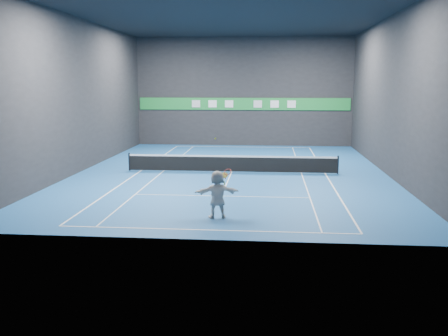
# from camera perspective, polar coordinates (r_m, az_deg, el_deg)

# --- Properties ---
(ground) EXTENTS (26.00, 26.00, 0.00)m
(ground) POSITION_cam_1_polar(r_m,az_deg,el_deg) (29.62, 0.88, -0.47)
(ground) COLOR #1A5393
(ground) RESTS_ON ground
(ceiling) EXTENTS (26.00, 26.00, 0.00)m
(ceiling) POSITION_cam_1_polar(r_m,az_deg,el_deg) (29.40, 0.92, 17.07)
(ceiling) COLOR black
(ceiling) RESTS_ON ground
(wall_back) EXTENTS (18.00, 0.10, 9.00)m
(wall_back) POSITION_cam_1_polar(r_m,az_deg,el_deg) (42.13, 2.25, 8.69)
(wall_back) COLOR #232326
(wall_back) RESTS_ON ground
(wall_front) EXTENTS (18.00, 0.10, 9.00)m
(wall_front) POSITION_cam_1_polar(r_m,az_deg,el_deg) (16.24, -2.59, 7.13)
(wall_front) COLOR #232326
(wall_front) RESTS_ON ground
(wall_left) EXTENTS (0.10, 26.00, 9.00)m
(wall_left) POSITION_cam_1_polar(r_m,az_deg,el_deg) (31.16, -16.01, 7.99)
(wall_left) COLOR #232326
(wall_left) RESTS_ON ground
(wall_right) EXTENTS (0.10, 26.00, 9.00)m
(wall_right) POSITION_cam_1_polar(r_m,az_deg,el_deg) (29.87, 18.56, 7.80)
(wall_right) COLOR #232326
(wall_right) RESTS_ON ground
(baseline_near) EXTENTS (10.98, 0.08, 0.01)m
(baseline_near) POSITION_cam_1_polar(r_m,az_deg,el_deg) (18.09, -2.00, -7.09)
(baseline_near) COLOR white
(baseline_near) RESTS_ON ground
(baseline_far) EXTENTS (10.98, 0.08, 0.01)m
(baseline_far) POSITION_cam_1_polar(r_m,az_deg,el_deg) (41.35, 2.13, 2.42)
(baseline_far) COLOR white
(baseline_far) RESTS_ON ground
(sideline_doubles_left) EXTENTS (0.08, 23.78, 0.01)m
(sideline_doubles_left) POSITION_cam_1_polar(r_m,az_deg,el_deg) (30.52, -9.46, -0.30)
(sideline_doubles_left) COLOR white
(sideline_doubles_left) RESTS_ON ground
(sideline_doubles_right) EXTENTS (0.08, 23.78, 0.01)m
(sideline_doubles_right) POSITION_cam_1_polar(r_m,az_deg,el_deg) (29.72, 11.49, -0.63)
(sideline_doubles_right) COLOR white
(sideline_doubles_right) RESTS_ON ground
(sideline_singles_left) EXTENTS (0.06, 23.78, 0.01)m
(sideline_singles_left) POSITION_cam_1_polar(r_m,az_deg,el_deg) (30.20, -6.92, -0.34)
(sideline_singles_left) COLOR white
(sideline_singles_left) RESTS_ON ground
(sideline_singles_right) EXTENTS (0.06, 23.78, 0.01)m
(sideline_singles_right) POSITION_cam_1_polar(r_m,az_deg,el_deg) (29.60, 8.84, -0.59)
(sideline_singles_right) COLOR white
(sideline_singles_right) RESTS_ON ground
(service_line_near) EXTENTS (8.23, 0.06, 0.01)m
(service_line_near) POSITION_cam_1_polar(r_m,az_deg,el_deg) (23.37, -0.32, -3.22)
(service_line_near) COLOR white
(service_line_near) RESTS_ON ground
(service_line_far) EXTENTS (8.23, 0.06, 0.01)m
(service_line_far) POSITION_cam_1_polar(r_m,az_deg,el_deg) (35.92, 1.65, 1.32)
(service_line_far) COLOR white
(service_line_far) RESTS_ON ground
(center_service_line) EXTENTS (0.06, 12.80, 0.01)m
(center_service_line) POSITION_cam_1_polar(r_m,az_deg,el_deg) (29.62, 0.88, -0.47)
(center_service_line) COLOR white
(center_service_line) RESTS_ON ground
(player) EXTENTS (1.84, 0.98, 1.89)m
(player) POSITION_cam_1_polar(r_m,az_deg,el_deg) (19.44, -0.76, -3.02)
(player) COLOR silver
(player) RESTS_ON ground
(tennis_ball) EXTENTS (0.07, 0.07, 0.07)m
(tennis_ball) POSITION_cam_1_polar(r_m,az_deg,el_deg) (19.22, -1.00, 3.38)
(tennis_ball) COLOR #C3EA27
(tennis_ball) RESTS_ON player
(tennis_net) EXTENTS (12.50, 0.10, 1.07)m
(tennis_net) POSITION_cam_1_polar(r_m,az_deg,el_deg) (29.53, 0.88, 0.56)
(tennis_net) COLOR black
(tennis_net) RESTS_ON ground
(sponsor_banner) EXTENTS (17.64, 0.11, 1.00)m
(sponsor_banner) POSITION_cam_1_polar(r_m,az_deg,el_deg) (42.10, 2.23, 7.33)
(sponsor_banner) COLOR #1F8E39
(sponsor_banner) RESTS_ON wall_back
(tennis_racket) EXTENTS (0.51, 0.31, 0.74)m
(tennis_racket) POSITION_cam_1_polar(r_m,az_deg,el_deg) (19.29, 0.33, -0.67)
(tennis_racket) COLOR red
(tennis_racket) RESTS_ON player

